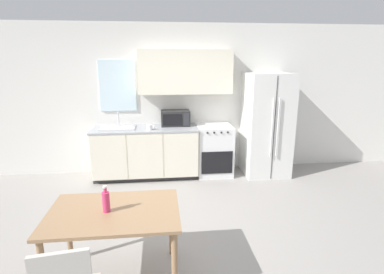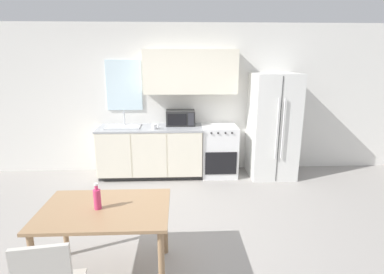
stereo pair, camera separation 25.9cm
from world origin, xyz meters
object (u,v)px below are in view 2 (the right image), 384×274
microwave (180,118)px  drink_bottle (97,198)px  coffee_mug (154,127)px  oven_range (219,150)px  refrigerator (272,126)px  dining_table (106,218)px

microwave → drink_bottle: (-0.78, -2.79, -0.21)m
microwave → coffee_mug: size_ratio=3.97×
oven_range → microwave: size_ratio=1.78×
refrigerator → dining_table: size_ratio=1.55×
refrigerator → dining_table: refrigerator is taller
drink_bottle → microwave: bearing=74.3°
dining_table → microwave: bearing=75.4°
refrigerator → drink_bottle: 3.56m
microwave → coffee_mug: microwave is taller
oven_range → refrigerator: 1.06m
microwave → drink_bottle: 2.90m
microwave → coffee_mug: 0.55m
oven_range → microwave: microwave is taller
dining_table → coffee_mug: bearing=83.7°
refrigerator → oven_range: bearing=176.4°
drink_bottle → dining_table: bearing=8.2°
dining_table → drink_bottle: (-0.06, -0.01, 0.20)m
dining_table → drink_bottle: 0.21m
oven_range → drink_bottle: 3.07m
oven_range → refrigerator: size_ratio=0.50×
oven_range → drink_bottle: (-1.48, -2.66, 0.38)m
oven_range → refrigerator: bearing=-3.6°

